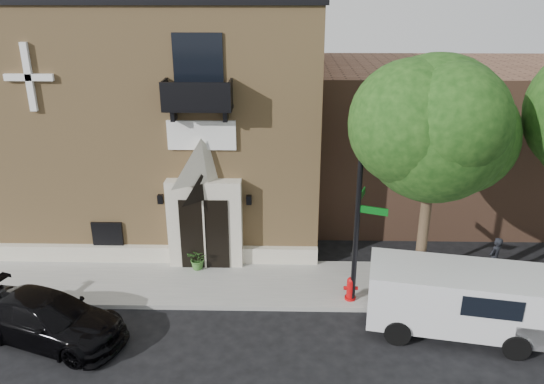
# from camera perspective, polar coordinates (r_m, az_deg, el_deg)

# --- Properties ---
(ground) EXTENTS (120.00, 120.00, 0.00)m
(ground) POSITION_cam_1_polar(r_m,az_deg,el_deg) (17.19, -4.85, -12.59)
(ground) COLOR black
(ground) RESTS_ON ground
(sidewalk) EXTENTS (42.00, 3.00, 0.15)m
(sidewalk) POSITION_cam_1_polar(r_m,az_deg,el_deg) (18.34, -1.22, -9.84)
(sidewalk) COLOR gray
(sidewalk) RESTS_ON ground
(church) EXTENTS (12.20, 11.01, 9.30)m
(church) POSITION_cam_1_polar(r_m,az_deg,el_deg) (23.14, -10.64, 8.71)
(church) COLOR #AA8350
(church) RESTS_ON ground
(neighbour_building) EXTENTS (18.00, 8.00, 6.40)m
(neighbour_building) POSITION_cam_1_polar(r_m,az_deg,el_deg) (26.12, 24.50, 5.34)
(neighbour_building) COLOR brown
(neighbour_building) RESTS_ON ground
(street_tree_left) EXTENTS (4.97, 4.38, 7.77)m
(street_tree_left) POSITION_cam_1_polar(r_m,az_deg,el_deg) (15.57, 17.35, 6.59)
(street_tree_left) COLOR #38281C
(street_tree_left) RESTS_ON sidewalk
(black_sedan) EXTENTS (5.07, 3.33, 1.36)m
(black_sedan) POSITION_cam_1_polar(r_m,az_deg,el_deg) (16.87, -22.93, -12.41)
(black_sedan) COLOR black
(black_sedan) RESTS_ON ground
(cargo_van) EXTENTS (5.24, 2.84, 2.03)m
(cargo_van) POSITION_cam_1_polar(r_m,az_deg,el_deg) (16.55, 19.77, -10.76)
(cargo_van) COLOR silver
(cargo_van) RESTS_ON ground
(street_sign) EXTENTS (0.94, 1.18, 6.19)m
(street_sign) POSITION_cam_1_polar(r_m,az_deg,el_deg) (16.12, 9.29, -2.00)
(street_sign) COLOR black
(street_sign) RESTS_ON sidewalk
(fire_hydrant) EXTENTS (0.45, 0.36, 0.79)m
(fire_hydrant) POSITION_cam_1_polar(r_m,az_deg,el_deg) (17.39, 8.46, -10.22)
(fire_hydrant) COLOR #A60709
(fire_hydrant) RESTS_ON sidewalk
(dumpster) EXTENTS (1.95, 1.48, 1.13)m
(dumpster) POSITION_cam_1_polar(r_m,az_deg,el_deg) (17.75, 17.66, -9.68)
(dumpster) COLOR #103D1C
(dumpster) RESTS_ON sidewalk
(planter) EXTENTS (0.85, 0.78, 0.80)m
(planter) POSITION_cam_1_polar(r_m,az_deg,el_deg) (19.07, -7.94, -7.12)
(planter) COLOR #3D722D
(planter) RESTS_ON sidewalk
(pedestrian_near) EXTENTS (0.67, 0.63, 1.55)m
(pedestrian_near) POSITION_cam_1_polar(r_m,az_deg,el_deg) (19.64, 22.80, -6.60)
(pedestrian_near) COLOR black
(pedestrian_near) RESTS_ON sidewalk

